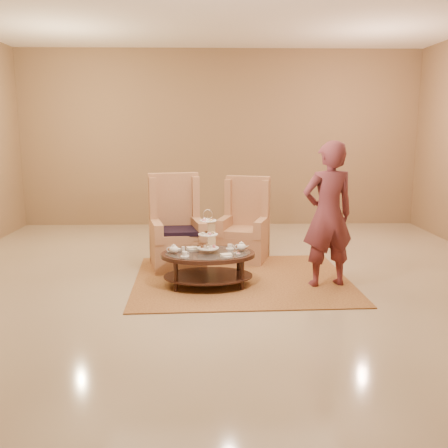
{
  "coord_description": "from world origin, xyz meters",
  "views": [
    {
      "loc": [
        -0.2,
        -6.18,
        1.98
      ],
      "look_at": [
        -0.03,
        0.2,
        0.74
      ],
      "focal_mm": 40.0,
      "sensor_mm": 36.0,
      "label": 1
    }
  ],
  "objects_px": {
    "tea_table": "(208,259)",
    "armchair_right": "(245,232)",
    "person": "(328,215)",
    "armchair_left": "(176,236)"
  },
  "relations": [
    {
      "from": "tea_table",
      "to": "armchair_left",
      "type": "xyz_separation_m",
      "value": [
        -0.46,
        0.95,
        0.09
      ]
    },
    {
      "from": "person",
      "to": "armchair_left",
      "type": "bearing_deg",
      "value": -38.18
    },
    {
      "from": "armchair_left",
      "to": "person",
      "type": "xyz_separation_m",
      "value": [
        1.94,
        -0.96,
        0.46
      ]
    },
    {
      "from": "tea_table",
      "to": "armchair_right",
      "type": "xyz_separation_m",
      "value": [
        0.55,
        1.33,
        0.06
      ]
    },
    {
      "from": "tea_table",
      "to": "person",
      "type": "bearing_deg",
      "value": -3.49
    },
    {
      "from": "armchair_right",
      "to": "tea_table",
      "type": "bearing_deg",
      "value": -95.45
    },
    {
      "from": "armchair_left",
      "to": "armchair_right",
      "type": "distance_m",
      "value": 1.08
    },
    {
      "from": "armchair_left",
      "to": "armchair_right",
      "type": "xyz_separation_m",
      "value": [
        1.01,
        0.39,
        -0.03
      ]
    },
    {
      "from": "tea_table",
      "to": "armchair_right",
      "type": "bearing_deg",
      "value": 64.44
    },
    {
      "from": "armchair_right",
      "to": "person",
      "type": "relative_size",
      "value": 0.69
    }
  ]
}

